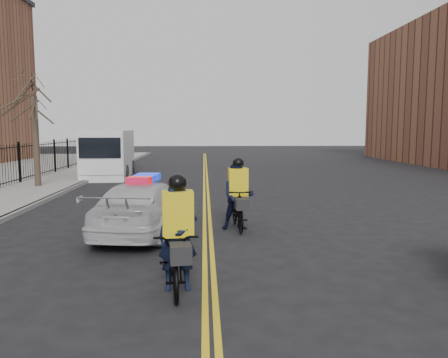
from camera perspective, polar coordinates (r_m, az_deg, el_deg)
ground at (r=10.32m, az=-2.09°, el=-8.67°), size 120.00×120.00×0.00m
center_line_left at (r=18.16m, az=-2.59°, el=-2.01°), size 0.10×60.00×0.01m
center_line_right at (r=18.16m, az=-2.09°, el=-2.00°), size 0.10×60.00×0.01m
sidewalk at (r=19.60m, az=-24.85°, el=-1.77°), size 3.00×60.00×0.15m
curb at (r=19.08m, az=-20.67°, el=-1.80°), size 0.20×60.00×0.15m
street_tree at (r=21.34m, az=-23.52°, el=8.24°), size 3.20×3.20×4.80m
police_cruiser at (r=11.60m, az=-10.32°, el=-3.60°), size 2.54×4.88×1.51m
cargo_van at (r=25.61m, az=-14.83°, el=3.15°), size 2.75×6.40×2.62m
cyclist_near at (r=7.49m, az=-5.99°, el=-9.15°), size 0.92×2.08×1.97m
cyclist_far at (r=11.75m, az=1.85°, el=-2.93°), size 0.91×1.96×1.95m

